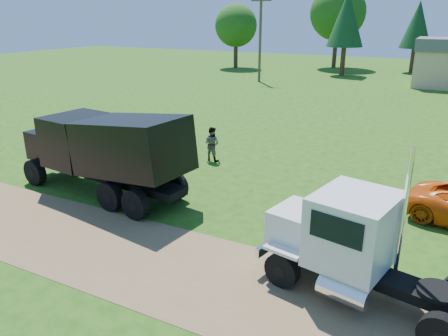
% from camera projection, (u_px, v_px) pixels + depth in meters
% --- Properties ---
extents(ground, '(140.00, 140.00, 0.00)m').
position_uv_depth(ground, '(225.00, 282.00, 11.81)').
color(ground, '#20480F').
rests_on(ground, ground).
extents(dirt_track, '(120.00, 4.20, 0.01)m').
position_uv_depth(dirt_track, '(225.00, 282.00, 11.81)').
color(dirt_track, brown).
rests_on(dirt_track, ground).
extents(white_semi_tractor, '(6.80, 3.42, 4.01)m').
position_uv_depth(white_semi_tractor, '(354.00, 245.00, 10.99)').
color(white_semi_tractor, black).
rests_on(white_semi_tractor, ground).
extents(black_dump_truck, '(8.17, 3.29, 3.48)m').
position_uv_depth(black_dump_truck, '(106.00, 148.00, 17.04)').
color(black_dump_truck, black).
rests_on(black_dump_truck, ground).
extents(spectator_b, '(0.85, 0.68, 1.70)m').
position_uv_depth(spectator_b, '(212.00, 144.00, 21.43)').
color(spectator_b, '#999999').
rests_on(spectator_b, ground).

